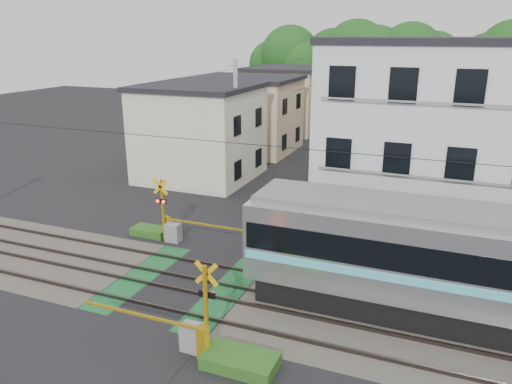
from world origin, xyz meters
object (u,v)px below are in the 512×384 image
at_px(apartment_block, 435,139).
at_px(crossing_signal_near, 194,332).
at_px(crossing_signal_far, 172,227).
at_px(pedestrian, 359,128).

bearing_deg(apartment_block, crossing_signal_near, -114.22).
bearing_deg(crossing_signal_near, apartment_block, 65.78).
bearing_deg(crossing_signal_far, crossing_signal_near, -54.71).
distance_m(crossing_signal_near, crossing_signal_far, 8.95).
height_order(apartment_block, pedestrian, apartment_block).
height_order(crossing_signal_far, apartment_block, apartment_block).
distance_m(crossing_signal_near, pedestrian, 36.20).
bearing_deg(pedestrian, apartment_block, 104.90).
bearing_deg(pedestrian, crossing_signal_far, 79.68).
distance_m(apartment_block, pedestrian, 24.58).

